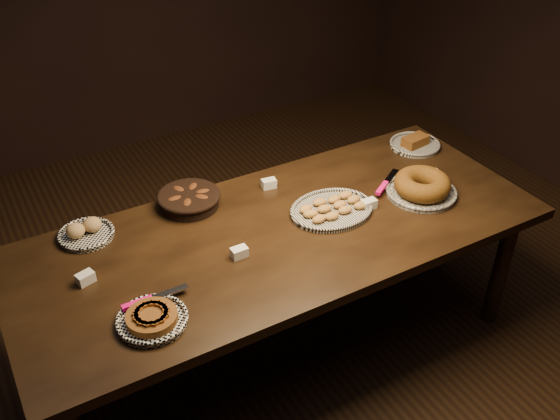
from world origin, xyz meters
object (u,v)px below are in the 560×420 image
madeleine_platter (332,209)px  bundt_cake_plate (422,186)px  buffet_table (281,243)px  apple_tart_plate (152,318)px

madeleine_platter → bundt_cake_plate: 0.47m
buffet_table → madeleine_platter: bearing=0.9°
madeleine_platter → bundt_cake_plate: (0.46, -0.09, 0.03)m
bundt_cake_plate → madeleine_platter: bearing=173.8°
madeleine_platter → buffet_table: bearing=168.3°
apple_tart_plate → madeleine_platter: (0.98, 0.27, -0.00)m
buffet_table → apple_tart_plate: apple_tart_plate is taller
apple_tart_plate → madeleine_platter: bearing=1.6°
buffet_table → madeleine_platter: 0.29m
buffet_table → madeleine_platter: size_ratio=6.00×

